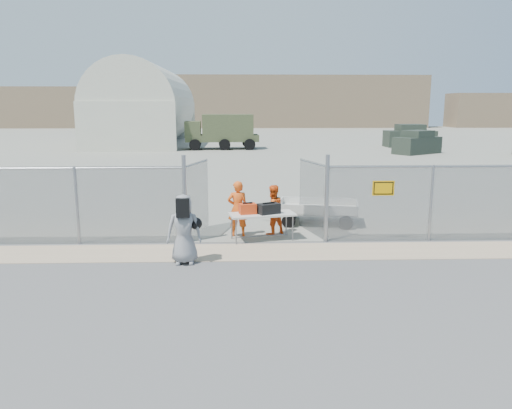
{
  "coord_description": "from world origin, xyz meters",
  "views": [
    {
      "loc": [
        -0.46,
        -11.78,
        3.84
      ],
      "look_at": [
        0.0,
        2.0,
        1.1
      ],
      "focal_mm": 35.0,
      "sensor_mm": 36.0,
      "label": 1
    }
  ],
  "objects_px": {
    "security_worker_left": "(238,209)",
    "utility_trailer": "(318,212)",
    "security_worker_right": "(272,210)",
    "visitor": "(184,229)",
    "folding_table": "(262,227)"
  },
  "relations": [
    {
      "from": "security_worker_right",
      "to": "visitor",
      "type": "xyz_separation_m",
      "value": [
        -2.36,
        -2.77,
        0.11
      ]
    },
    {
      "from": "utility_trailer",
      "to": "security_worker_right",
      "type": "bearing_deg",
      "value": -129.18
    },
    {
      "from": "security_worker_right",
      "to": "visitor",
      "type": "distance_m",
      "value": 3.64
    },
    {
      "from": "folding_table",
      "to": "visitor",
      "type": "height_order",
      "value": "visitor"
    },
    {
      "from": "security_worker_left",
      "to": "folding_table",
      "type": "bearing_deg",
      "value": 146.72
    },
    {
      "from": "visitor",
      "to": "security_worker_left",
      "type": "bearing_deg",
      "value": 59.93
    },
    {
      "from": "folding_table",
      "to": "utility_trailer",
      "type": "relative_size",
      "value": 0.56
    },
    {
      "from": "utility_trailer",
      "to": "folding_table",
      "type": "bearing_deg",
      "value": -123.2
    },
    {
      "from": "security_worker_right",
      "to": "security_worker_left",
      "type": "bearing_deg",
      "value": -17.48
    },
    {
      "from": "security_worker_left",
      "to": "utility_trailer",
      "type": "height_order",
      "value": "security_worker_left"
    },
    {
      "from": "folding_table",
      "to": "visitor",
      "type": "distance_m",
      "value": 2.94
    },
    {
      "from": "security_worker_right",
      "to": "utility_trailer",
      "type": "height_order",
      "value": "security_worker_right"
    },
    {
      "from": "visitor",
      "to": "utility_trailer",
      "type": "height_order",
      "value": "visitor"
    },
    {
      "from": "security_worker_right",
      "to": "visitor",
      "type": "bearing_deg",
      "value": 20.9
    },
    {
      "from": "security_worker_left",
      "to": "visitor",
      "type": "height_order",
      "value": "visitor"
    }
  ]
}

